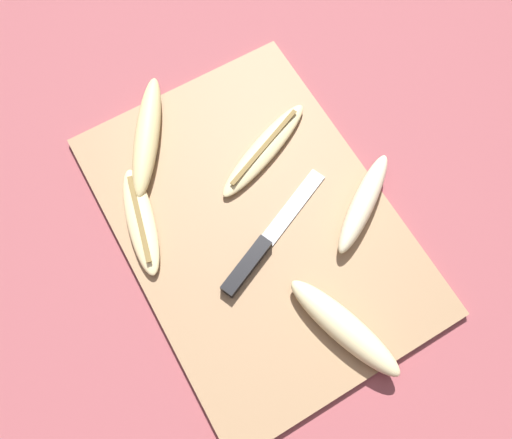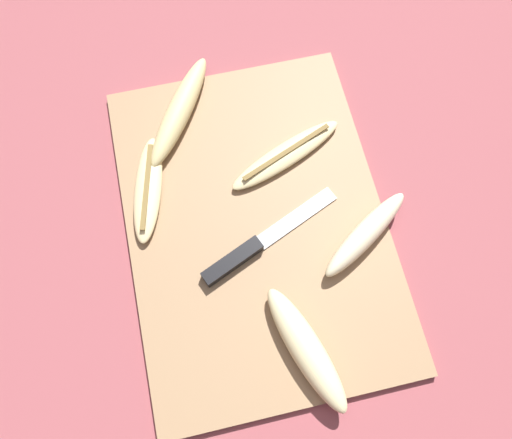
{
  "view_description": "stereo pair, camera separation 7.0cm",
  "coord_description": "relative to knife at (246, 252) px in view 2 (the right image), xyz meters",
  "views": [
    {
      "loc": [
        0.2,
        -0.12,
        0.69
      ],
      "look_at": [
        0.0,
        0.0,
        0.02
      ],
      "focal_mm": 35.0,
      "sensor_mm": 36.0,
      "label": 1
    },
    {
      "loc": [
        0.23,
        -0.05,
        0.69
      ],
      "look_at": [
        0.0,
        0.0,
        0.02
      ],
      "focal_mm": 35.0,
      "sensor_mm": 36.0,
      "label": 2
    }
  ],
  "objects": [
    {
      "name": "ground_plane",
      "position": [
        -0.04,
        0.02,
        -0.02
      ],
      "size": [
        4.0,
        4.0,
        0.0
      ],
      "primitive_type": "plane",
      "color": "#93474C"
    },
    {
      "name": "cutting_board",
      "position": [
        -0.04,
        0.02,
        -0.01
      ],
      "size": [
        0.52,
        0.37,
        0.01
      ],
      "color": "#997551",
      "rests_on": "ground_plane"
    },
    {
      "name": "knife",
      "position": [
        0.0,
        0.0,
        0.0
      ],
      "size": [
        0.11,
        0.21,
        0.02
      ],
      "rotation": [
        0.0,
        0.0,
        0.41
      ],
      "color": "black",
      "rests_on": "cutting_board"
    },
    {
      "name": "banana_spotted_left",
      "position": [
        -0.24,
        -0.05,
        0.01
      ],
      "size": [
        0.19,
        0.14,
        0.03
      ],
      "rotation": [
        0.0,
        0.0,
        4.14
      ],
      "color": "#DBC684",
      "rests_on": "cutting_board"
    },
    {
      "name": "banana_soft_right",
      "position": [
        0.15,
        0.05,
        0.01
      ],
      "size": [
        0.18,
        0.09,
        0.04
      ],
      "rotation": [
        0.0,
        0.0,
        5.02
      ],
      "color": "beige",
      "rests_on": "cutting_board"
    },
    {
      "name": "banana_mellow_near",
      "position": [
        -0.13,
        0.09,
        0.0
      ],
      "size": [
        0.11,
        0.19,
        0.02
      ],
      "rotation": [
        0.0,
        0.0,
        0.39
      ],
      "color": "beige",
      "rests_on": "cutting_board"
    },
    {
      "name": "banana_bright_far",
      "position": [
        0.01,
        0.17,
        0.01
      ],
      "size": [
        0.12,
        0.16,
        0.04
      ],
      "rotation": [
        0.0,
        0.0,
        0.58
      ],
      "color": "beige",
      "rests_on": "cutting_board"
    },
    {
      "name": "banana_ripe_center",
      "position": [
        -0.12,
        -0.12,
        0.0
      ],
      "size": [
        0.17,
        0.08,
        0.02
      ],
      "rotation": [
        0.0,
        0.0,
        4.47
      ],
      "color": "beige",
      "rests_on": "cutting_board"
    }
  ]
}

